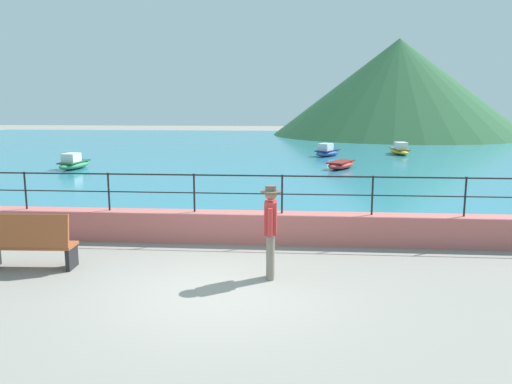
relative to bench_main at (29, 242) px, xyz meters
name	(u,v)px	position (x,y,z in m)	size (l,w,h in m)	color
ground_plane	(217,292)	(3.83, -0.88, -0.56)	(120.00, 120.00, 0.00)	gray
promenade_wall	(238,227)	(3.83, 2.32, -0.21)	(20.00, 0.56, 0.70)	#BC605B
railing	(238,186)	(3.83, 2.32, 0.77)	(18.44, 0.04, 0.90)	black
lake_water	(276,150)	(3.83, 24.96, -0.53)	(64.00, 44.32, 0.06)	teal
hill_main	(398,88)	(14.68, 40.97, 3.98)	(23.70, 23.70, 9.08)	#285633
bench_main	(29,242)	(0.00, 0.00, 0.00)	(1.73, 0.64, 1.13)	#9E4C28
person_walking	(271,227)	(4.71, -0.13, 0.42)	(0.38, 0.57, 1.75)	slate
boat_0	(74,163)	(-5.48, 14.28, -0.23)	(1.11, 2.37, 0.76)	#338C59
boat_1	(400,150)	(11.45, 22.36, -0.23)	(1.14, 2.38, 0.76)	gold
boat_2	(327,152)	(6.98, 21.03, -0.23)	(1.95, 2.44, 0.76)	#2D4C9E
boat_3	(341,164)	(7.31, 15.36, -0.30)	(1.82, 2.46, 0.36)	red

